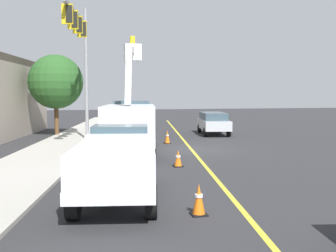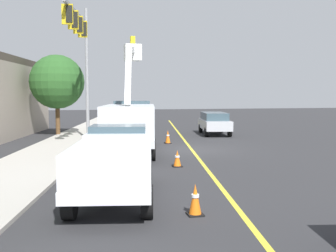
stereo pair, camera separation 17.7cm
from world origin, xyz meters
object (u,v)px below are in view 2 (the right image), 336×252
at_px(service_pickup_truck, 115,161).
at_px(traffic_signal_mast, 81,44).
at_px(traffic_cone_leading, 195,200).
at_px(traffic_cone_mid_rear, 168,137).
at_px(traffic_cone_mid_front, 177,159).
at_px(passing_minivan, 214,122).
at_px(utility_bucket_truck, 130,122).

xyz_separation_m(service_pickup_truck, traffic_signal_mast, (12.87, 0.76, 4.96)).
distance_m(traffic_cone_leading, traffic_cone_mid_rear, 14.71).
bearing_deg(traffic_signal_mast, traffic_cone_mid_front, -155.05).
relative_size(passing_minivan, traffic_signal_mast, 0.59).
height_order(utility_bucket_truck, passing_minivan, utility_bucket_truck).
height_order(passing_minivan, traffic_cone_leading, passing_minivan).
xyz_separation_m(traffic_cone_leading, traffic_cone_mid_front, (6.61, -1.21, -0.05)).
distance_m(utility_bucket_truck, service_pickup_truck, 9.72).
distance_m(traffic_cone_mid_front, traffic_signal_mast, 10.73).
relative_size(traffic_cone_leading, traffic_cone_mid_front, 1.14).
bearing_deg(service_pickup_truck, utility_bucket_truck, -10.16).
height_order(passing_minivan, traffic_cone_mid_rear, passing_minivan).
height_order(traffic_cone_mid_front, traffic_signal_mast, traffic_signal_mast).
relative_size(traffic_cone_mid_rear, traffic_signal_mast, 0.10).
xyz_separation_m(passing_minivan, traffic_cone_mid_front, (-12.52, 6.12, -0.63)).
relative_size(utility_bucket_truck, traffic_cone_mid_front, 12.07).
height_order(utility_bucket_truck, traffic_signal_mast, traffic_signal_mast).
bearing_deg(utility_bucket_truck, traffic_cone_mid_rear, -42.92).
xyz_separation_m(utility_bucket_truck, service_pickup_truck, (-9.56, 1.71, -0.48)).
bearing_deg(traffic_cone_leading, utility_bucket_truck, 0.67).
xyz_separation_m(utility_bucket_truck, traffic_cone_leading, (-11.53, -0.13, -1.20)).
bearing_deg(traffic_cone_mid_front, passing_minivan, -26.05).
distance_m(utility_bucket_truck, traffic_cone_mid_rear, 4.19).
height_order(traffic_cone_mid_front, traffic_cone_mid_rear, traffic_cone_mid_rear).
height_order(utility_bucket_truck, traffic_cone_leading, utility_bucket_truck).
bearing_deg(service_pickup_truck, traffic_cone_mid_front, -33.42).
bearing_deg(utility_bucket_truck, traffic_cone_mid_front, -164.67).
relative_size(utility_bucket_truck, traffic_signal_mast, 0.99).
xyz_separation_m(passing_minivan, traffic_cone_mid_rear, (-4.66, 4.73, -0.56)).
distance_m(service_pickup_truck, passing_minivan, 19.46).
bearing_deg(traffic_cone_mid_front, traffic_cone_mid_rear, -10.01).
distance_m(passing_minivan, traffic_cone_mid_rear, 6.66).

